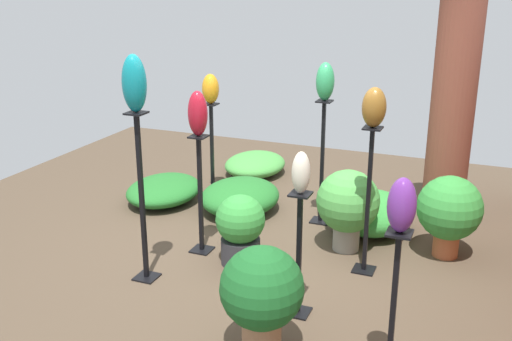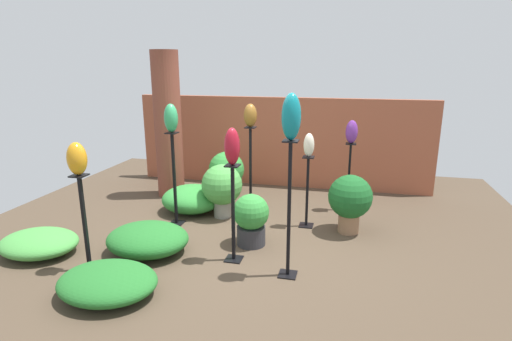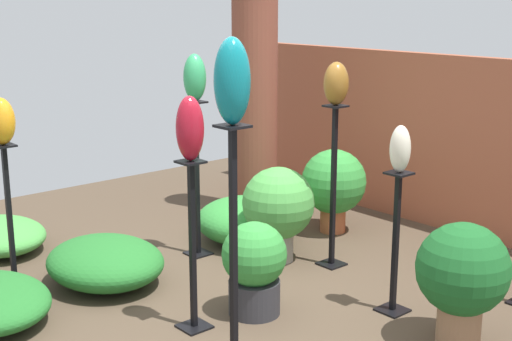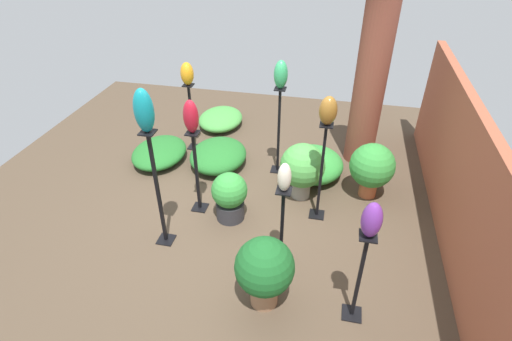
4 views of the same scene
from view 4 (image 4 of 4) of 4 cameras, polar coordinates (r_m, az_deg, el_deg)
ground_plane at (r=5.47m, az=-2.58°, el=-6.00°), size 8.00×8.00×0.00m
brick_wall_back at (r=5.06m, az=27.42°, el=-2.10°), size 5.60×0.12×1.69m
brick_pillar at (r=6.25m, az=15.94°, el=11.63°), size 0.47×0.47×2.52m
pedestal_amber at (r=6.71m, az=-9.16°, el=7.11°), size 0.20×0.20×1.14m
pedestal_bronze at (r=5.10m, az=9.25°, el=-0.85°), size 0.20×0.20×1.37m
pedestal_ruby at (r=5.27m, az=-8.44°, el=-0.74°), size 0.20×0.20×1.18m
pedestal_violet at (r=4.08m, az=14.43°, el=-15.09°), size 0.20×0.20×1.10m
pedestal_jade at (r=5.96m, az=3.25°, el=5.09°), size 0.20×0.20×1.37m
pedestal_ivory at (r=4.50m, az=3.71°, el=-8.62°), size 0.20×0.20×1.04m
pedestal_teal at (r=4.73m, az=-13.76°, el=-3.39°), size 0.20×0.20×1.54m
art_vase_amber at (r=6.40m, az=-9.82°, el=13.48°), size 0.21×0.21×0.36m
art_vase_bronze at (r=4.65m, az=10.27°, el=8.42°), size 0.20×0.21×0.35m
art_vase_ruby at (r=4.84m, az=-9.28°, el=7.61°), size 0.18×0.19×0.43m
art_vase_violet at (r=3.55m, az=16.20°, el=-6.80°), size 0.19×0.18×0.36m
art_vase_jade at (r=5.57m, az=3.56°, el=13.53°), size 0.19×0.19×0.40m
art_vase_ivory at (r=4.04m, az=4.09°, el=-0.96°), size 0.15×0.14×0.33m
art_vase_teal at (r=4.19m, az=-15.73°, el=8.24°), size 0.20×0.21×0.48m
potted_plant_mid_left at (r=4.08m, az=1.22°, el=-13.92°), size 0.61×0.61×0.83m
potted_plant_near_pillar at (r=5.51m, az=6.65°, el=0.47°), size 0.62×0.62×0.82m
potted_plant_front_left at (r=5.17m, az=-3.79°, el=-3.57°), size 0.47×0.47×0.68m
potted_plant_walkway_edge at (r=5.72m, az=16.23°, el=0.50°), size 0.62×0.62×0.81m
foliage_bed_east at (r=6.35m, az=-5.43°, el=2.19°), size 1.03×0.88×0.36m
foliage_bed_west at (r=6.64m, az=-13.64°, el=2.53°), size 1.04×0.83×0.29m
foliage_bed_center at (r=7.54m, az=-5.07°, el=7.36°), size 0.98×0.79×0.28m
foliage_bed_rear at (r=6.11m, az=8.10°, el=0.91°), size 0.96×0.92×0.41m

